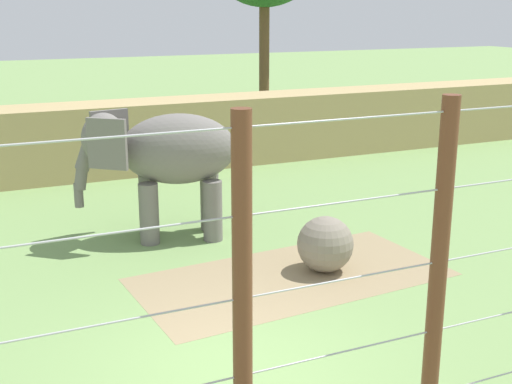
# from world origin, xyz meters

# --- Properties ---
(ground_plane) EXTENTS (120.00, 120.00, 0.00)m
(ground_plane) POSITION_xyz_m (0.00, 0.00, 0.00)
(ground_plane) COLOR #759956
(dirt_patch) EXTENTS (6.04, 3.30, 0.01)m
(dirt_patch) POSITION_xyz_m (2.20, 2.61, 0.00)
(dirt_patch) COLOR #937F5B
(dirt_patch) RESTS_ON ground
(embankment_wall) EXTENTS (36.00, 1.80, 2.13)m
(embankment_wall) POSITION_xyz_m (0.00, 12.15, 1.07)
(embankment_wall) COLOR tan
(embankment_wall) RESTS_ON ground
(elephant) EXTENTS (3.67, 2.01, 2.79)m
(elephant) POSITION_xyz_m (0.74, 5.78, 1.85)
(elephant) COLOR slate
(elephant) RESTS_ON ground
(enrichment_ball) EXTENTS (1.08, 1.08, 1.08)m
(enrichment_ball) POSITION_xyz_m (2.92, 2.63, 0.54)
(enrichment_ball) COLOR gray
(enrichment_ball) RESTS_ON ground
(cable_fence) EXTENTS (8.05, 0.19, 4.09)m
(cable_fence) POSITION_xyz_m (0.05, -2.62, 2.05)
(cable_fence) COLOR brown
(cable_fence) RESTS_ON ground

